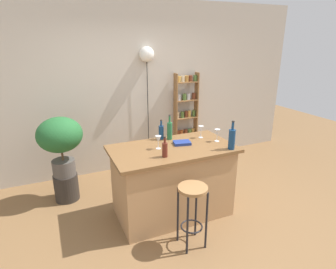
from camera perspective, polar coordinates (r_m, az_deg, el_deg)
name	(u,v)px	position (r m, az deg, el deg)	size (l,w,h in m)	color
ground	(182,225)	(3.67, 2.91, -17.78)	(12.00, 12.00, 0.00)	brown
back_wall	(132,88)	(4.82, -7.40, 9.32)	(6.40, 0.10, 2.80)	#BCB2A3
kitchen_counter	(172,181)	(3.64, 0.89, -9.34)	(1.53, 0.84, 0.92)	tan
bar_stool	(192,203)	(3.09, 4.97, -13.67)	(0.32, 0.32, 0.72)	black
spice_shelf	(186,114)	(5.16, 3.66, 4.16)	(0.44, 0.14, 1.62)	olive
plant_stool	(67,187)	(4.31, -19.90, -9.95)	(0.33, 0.33, 0.38)	#2D2823
potted_plant	(60,139)	(4.02, -21.04, -0.82)	(0.60, 0.54, 0.83)	#514C47
bottle_vinegar	(170,130)	(3.69, 0.33, 0.87)	(0.07, 0.07, 0.33)	#236638
bottle_soda_blue	(232,139)	(3.44, 12.83, -0.81)	(0.08, 0.08, 0.35)	navy
bottle_spirits_clear	(165,149)	(3.15, -0.65, -3.03)	(0.06, 0.06, 0.24)	#5B2319
bottle_olive_oil	(161,132)	(3.71, -1.39, 0.54)	(0.07, 0.07, 0.26)	navy
wine_glass_left	(217,133)	(3.67, 9.97, 0.36)	(0.07, 0.07, 0.16)	silver
wine_glass_center	(158,140)	(3.37, -2.00, -1.04)	(0.07, 0.07, 0.16)	silver
wine_glass_right	(201,129)	(3.78, 6.71, 1.05)	(0.07, 0.07, 0.16)	silver
cookbook	(182,143)	(3.56, 2.86, -1.70)	(0.21, 0.15, 0.04)	navy
pendant_globe_light	(147,55)	(4.74, -4.35, 15.74)	(0.25, 0.25, 2.07)	black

